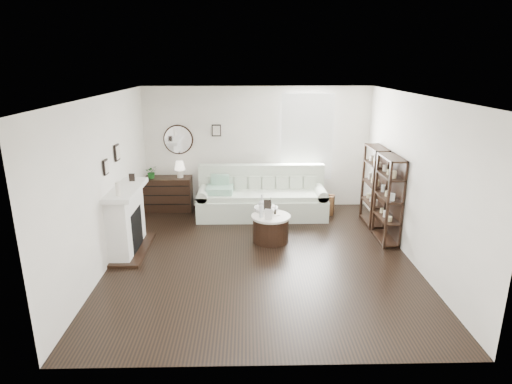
{
  "coord_description": "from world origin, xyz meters",
  "views": [
    {
      "loc": [
        -0.24,
        -6.68,
        3.19
      ],
      "look_at": [
        -0.07,
        0.8,
        0.91
      ],
      "focal_mm": 30.0,
      "sensor_mm": 36.0,
      "label": 1
    }
  ],
  "objects_px": {
    "dresser": "(166,194)",
    "drum_table": "(271,228)",
    "pedestal_table": "(266,209)",
    "sofa": "(262,200)"
  },
  "relations": [
    {
      "from": "dresser",
      "to": "pedestal_table",
      "type": "bearing_deg",
      "value": -34.6
    },
    {
      "from": "pedestal_table",
      "to": "drum_table",
      "type": "bearing_deg",
      "value": -76.57
    },
    {
      "from": "dresser",
      "to": "drum_table",
      "type": "distance_m",
      "value": 2.87
    },
    {
      "from": "drum_table",
      "to": "pedestal_table",
      "type": "distance_m",
      "value": 0.41
    },
    {
      "from": "drum_table",
      "to": "pedestal_table",
      "type": "relative_size",
      "value": 1.29
    },
    {
      "from": "drum_table",
      "to": "sofa",
      "type": "bearing_deg",
      "value": 94.74
    },
    {
      "from": "pedestal_table",
      "to": "dresser",
      "type": "bearing_deg",
      "value": 145.4
    },
    {
      "from": "sofa",
      "to": "pedestal_table",
      "type": "bearing_deg",
      "value": -87.78
    },
    {
      "from": "sofa",
      "to": "drum_table",
      "type": "bearing_deg",
      "value": -85.26
    },
    {
      "from": "drum_table",
      "to": "pedestal_table",
      "type": "height_order",
      "value": "pedestal_table"
    }
  ]
}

